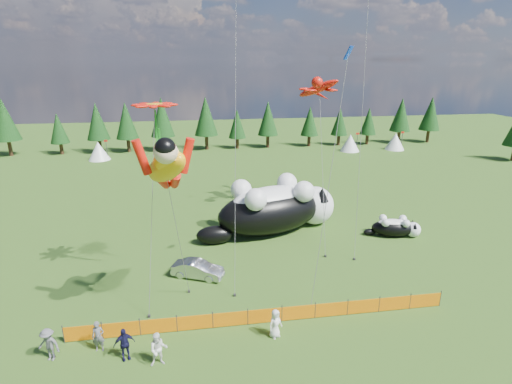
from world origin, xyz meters
TOP-DOWN VIEW (x-y plane):
  - ground at (0.00, 0.00)m, footprint 160.00×160.00m
  - safety_fence at (0.00, -3.00)m, footprint 22.06×0.06m
  - tree_line at (0.00, 45.00)m, footprint 90.00×4.00m
  - festival_tents at (11.00, 40.00)m, footprint 50.00×3.20m
  - cat_large at (3.31, 9.84)m, footprint 12.85×7.36m
  - cat_small at (13.25, 7.17)m, footprint 4.79×2.51m
  - car at (-3.75, 2.84)m, footprint 3.86×2.61m
  - spectator_a at (-8.99, -3.89)m, footprint 0.63×0.42m
  - spectator_b at (-5.80, -5.45)m, footprint 0.94×0.61m
  - spectator_c at (-7.54, -4.77)m, footprint 1.17×0.82m
  - spectator_d at (-11.30, -4.25)m, footprint 1.31×0.97m
  - spectator_e at (0.35, -4.24)m, footprint 0.98×0.86m
  - superhero_kite at (-5.05, -1.76)m, footprint 5.88×6.05m
  - gecko_kite at (8.03, 14.49)m, footprint 6.50×13.88m
  - flower_kite at (-5.75, 2.12)m, footprint 3.58×5.39m
  - diamond_kite_a at (-0.36, 6.76)m, footprint 1.47×7.84m
  - diamond_kite_b at (10.39, 10.15)m, footprint 2.99×7.46m
  - diamond_kite_c at (5.19, 0.30)m, footprint 3.08×3.91m

SIDE VIEW (x-z plane):
  - ground at x=0.00m, z-range 0.00..0.00m
  - safety_fence at x=0.00m, z-range -0.05..1.05m
  - car at x=-3.75m, z-range 0.00..1.20m
  - cat_small at x=13.25m, z-range -0.04..1.71m
  - spectator_e at x=0.35m, z-range 0.00..1.68m
  - spectator_a at x=-8.99m, z-range 0.00..1.71m
  - spectator_c at x=-7.54m, z-range 0.00..1.80m
  - spectator_d at x=-11.30m, z-range 0.00..1.82m
  - spectator_b at x=-5.80m, z-range 0.00..1.83m
  - festival_tents at x=11.00m, z-range 0.00..2.80m
  - cat_large at x=3.31m, z-range -0.12..4.64m
  - tree_line at x=0.00m, z-range 0.00..8.00m
  - superhero_kite at x=-5.05m, z-range 3.49..15.02m
  - flower_kite at x=-5.75m, z-range 5.65..18.07m
  - gecko_kite at x=8.03m, z-range 4.13..19.87m
  - diamond_kite_c at x=5.19m, z-range 6.39..22.25m
  - diamond_kite_a at x=-0.36m, z-range 7.50..28.06m
  - diamond_kite_b at x=10.39m, z-range 8.23..29.26m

